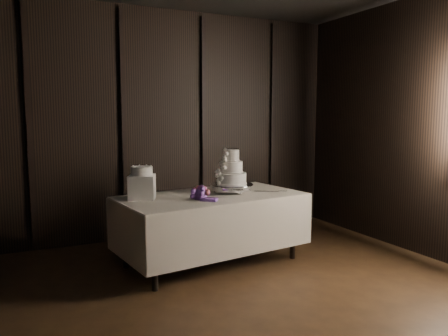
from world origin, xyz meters
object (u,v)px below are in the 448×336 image
Objects in this scene: bouquet at (200,194)px; cake_stand at (232,188)px; box_pedestal at (142,187)px; small_cake at (142,171)px; display_table at (212,226)px; wedding_cake at (230,171)px.

cake_stand is at bearing 27.16° from bouquet.
box_pedestal is at bearing 178.99° from cake_stand.
small_cake reaches higher than box_pedestal.
display_table is 8.14× the size of box_pedestal.
cake_stand is 0.55m from bouquet.
wedding_cake reaches higher than bouquet.
cake_stand is 1.24× the size of wedding_cake.
bouquet is at bearing -161.84° from wedding_cake.
wedding_cake is (0.26, 0.06, 0.59)m from display_table.
cake_stand reaches higher than display_table.
small_cake is (-0.54, 0.27, 0.24)m from bouquet.
small_cake is (0.00, 0.00, 0.17)m from box_pedestal.
display_table is 9.52× the size of small_cake.
cake_stand is 1.05m from small_cake.
box_pedestal is at bearing 0.00° from small_cake.
cake_stand is 1.86× the size of box_pedestal.
box_pedestal is 1.17× the size of small_cake.
bouquet is at bearing -152.84° from cake_stand.
small_cake is at bearing 178.99° from cake_stand.
display_table is 4.37× the size of cake_stand.
wedding_cake reaches higher than cake_stand.
bouquet is at bearing -148.32° from display_table.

